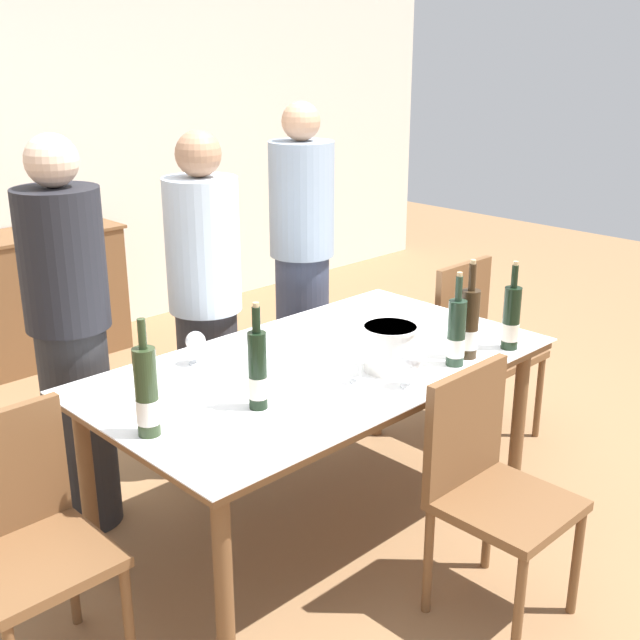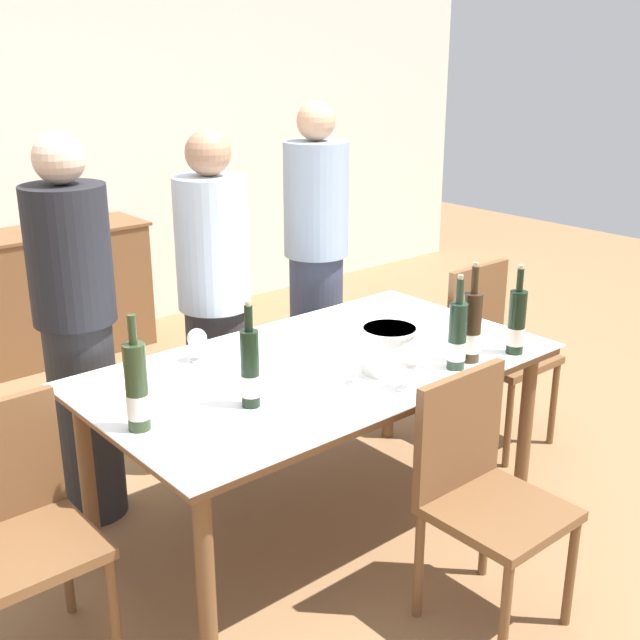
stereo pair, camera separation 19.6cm
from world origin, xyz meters
name	(u,v)px [view 1 (the left image)]	position (x,y,z in m)	size (l,w,h in m)	color
ground_plane	(320,528)	(0.00, 0.00, 0.00)	(12.00, 12.00, 0.00)	olive
sideboard_cabinet	(7,304)	(-0.14, 2.63, 0.42)	(1.50, 0.46, 0.84)	brown
dining_table	(320,379)	(0.00, 0.00, 0.69)	(1.83, 1.02, 0.75)	brown
ice_bucket	(390,346)	(0.15, -0.23, 0.85)	(0.21, 0.21, 0.18)	white
wine_bottle_0	(469,325)	(0.47, -0.37, 0.89)	(0.08, 0.08, 0.40)	#332314
wine_bottle_1	(258,372)	(-0.44, -0.14, 0.89)	(0.07, 0.07, 0.38)	black
wine_bottle_2	(511,319)	(0.67, -0.43, 0.88)	(0.07, 0.07, 0.37)	black
wine_bottle_3	(147,394)	(-0.82, -0.05, 0.89)	(0.08, 0.08, 0.39)	#28381E
wine_bottle_4	(456,334)	(0.37, -0.38, 0.88)	(0.07, 0.07, 0.38)	#1E3323
wine_glass_0	(196,342)	(-0.35, 0.34, 0.84)	(0.08, 0.08, 0.13)	white
wine_glass_1	(360,356)	(-0.02, -0.24, 0.86)	(0.08, 0.08, 0.15)	white
wine_glass_2	(411,360)	(0.08, -0.39, 0.86)	(0.09, 0.09, 0.15)	white
chair_left_end	(23,531)	(-1.21, 0.08, 0.51)	(0.42, 0.42, 0.88)	brown
chair_right_end	(478,338)	(1.21, 0.08, 0.52)	(0.42, 0.42, 0.90)	brown
chair_near_front	(488,478)	(0.09, -0.74, 0.51)	(0.42, 0.42, 0.89)	brown
person_host	(71,341)	(-0.66, 0.74, 0.82)	(0.33, 0.33, 1.64)	#262628
person_guest_left	(205,310)	(0.00, 0.74, 0.80)	(0.33, 0.33, 1.60)	#2D2D33
person_guest_right	(302,268)	(0.69, 0.84, 0.84)	(0.33, 0.33, 1.68)	#383F56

